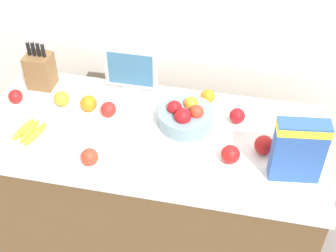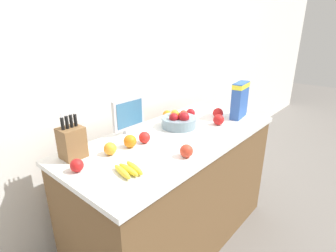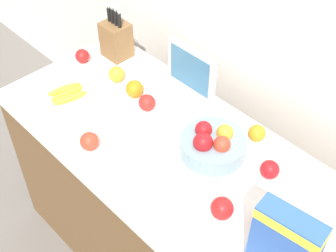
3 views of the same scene
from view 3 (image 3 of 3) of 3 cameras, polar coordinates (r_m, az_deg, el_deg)
name	(u,v)px [view 3 (image 3 of 3)]	position (r m, az deg, el deg)	size (l,w,h in m)	color
counter	(170,210)	(2.19, 0.23, -10.20)	(1.57, 0.71, 0.86)	brown
knife_block	(116,39)	(2.29, -6.34, 10.48)	(0.13, 0.11, 0.28)	brown
small_monitor	(191,71)	(2.01, 2.86, 6.76)	(0.26, 0.03, 0.24)	#B7B7BC
cereal_box	(285,243)	(1.44, 14.08, -13.71)	(0.21, 0.10, 0.28)	#2D56A8
fruit_bowl	(213,144)	(1.81, 5.47, -2.20)	(0.26, 0.26, 0.12)	gray
banana_bunch	(67,94)	(2.11, -12.21, 3.89)	(0.13, 0.18, 0.03)	yellow
apple_by_knife_block	(147,103)	(1.99, -2.58, 2.86)	(0.07, 0.07, 0.07)	red
apple_rear	(222,208)	(1.62, 6.61, -9.96)	(0.08, 0.08, 0.08)	red
apple_rightmost	(89,141)	(1.85, -9.57, -1.86)	(0.08, 0.08, 0.08)	red
apple_front	(82,56)	(2.30, -10.40, 8.39)	(0.07, 0.07, 0.07)	red
apple_leftmost	(269,218)	(1.62, 12.21, -10.86)	(0.08, 0.08, 0.08)	red
apple_near_bananas	(270,170)	(1.76, 12.30, -5.22)	(0.07, 0.07, 0.07)	#A31419
orange_mid_left	(257,133)	(1.89, 10.79, -0.86)	(0.07, 0.07, 0.07)	orange
orange_front_left	(117,74)	(2.15, -6.30, 6.30)	(0.07, 0.07, 0.07)	orange
orange_near_bowl	(135,89)	(2.06, -4.10, 4.53)	(0.08, 0.08, 0.08)	orange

